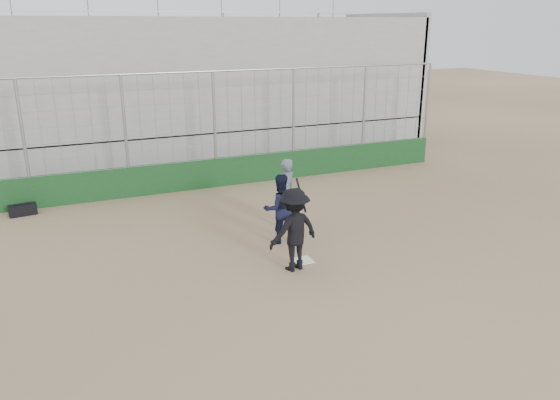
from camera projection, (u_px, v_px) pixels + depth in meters
name	position (u px, v px, depth m)	size (l,w,h in m)	color
ground	(303.00, 261.00, 13.33)	(90.00, 90.00, 0.00)	brown
home_plate	(303.00, 260.00, 13.32)	(0.44, 0.44, 0.02)	white
backstop	(216.00, 160.00, 19.12)	(18.10, 0.25, 4.04)	#123917
bleachers	(179.00, 88.00, 22.82)	(20.25, 6.70, 6.98)	gray
batter_at_plate	(294.00, 230.00, 12.60)	(1.41, 0.98, 2.11)	black
catcher_crouched	(280.00, 220.00, 14.28)	(0.93, 0.74, 1.25)	black
umpire	(285.00, 196.00, 15.32)	(0.72, 0.48, 1.79)	#505966
equipment_bag	(23.00, 210.00, 16.45)	(0.81, 0.42, 0.37)	black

